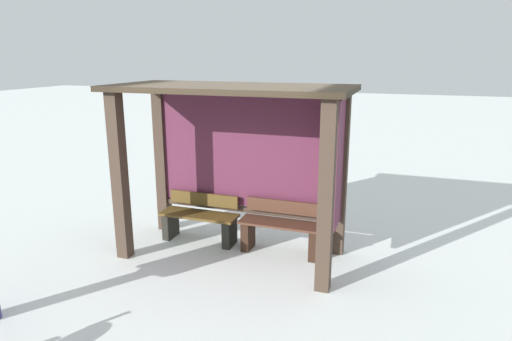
# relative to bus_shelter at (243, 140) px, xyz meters

# --- Properties ---
(ground_plane) EXTENTS (60.00, 60.00, 0.00)m
(ground_plane) POSITION_rel_bus_shelter_xyz_m (-0.11, -0.21, -1.67)
(ground_plane) COLOR white
(bus_shelter) EXTENTS (3.27, 1.51, 2.44)m
(bus_shelter) POSITION_rel_bus_shelter_xyz_m (0.00, 0.00, 0.00)
(bus_shelter) COLOR #3E2F25
(bus_shelter) RESTS_ON ground
(bench_left_inside) EXTENTS (1.22, 0.40, 0.74)m
(bench_left_inside) POSITION_rel_bus_shelter_xyz_m (-0.77, 0.08, -1.33)
(bench_left_inside) COLOR #533D1A
(bench_left_inside) RESTS_ON ground
(bench_center_inside) EXTENTS (1.22, 0.39, 0.76)m
(bench_center_inside) POSITION_rel_bus_shelter_xyz_m (0.55, 0.08, -1.32)
(bench_center_inside) COLOR #4C2E20
(bench_center_inside) RESTS_ON ground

